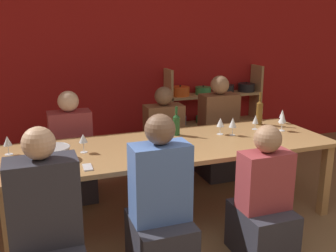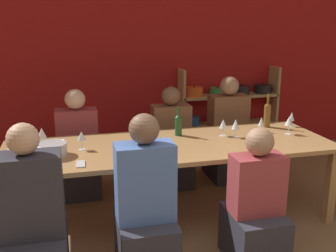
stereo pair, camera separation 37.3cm
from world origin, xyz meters
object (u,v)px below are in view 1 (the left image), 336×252
person_near_c (47,243)px  wine_glass_red_a (256,120)px  person_near_b (263,210)px  wine_bottle_dark (259,112)px  wine_glass_empty_b (40,137)px  wine_glass_white_c (220,123)px  person_near_a (160,223)px  wine_glass_empty_a (8,141)px  wine_glass_white_d (152,141)px  person_far_a (72,160)px  wine_glass_empty_d (83,139)px  person_far_c (164,149)px  dining_table (172,151)px  cell_phone (88,167)px  shelf_unit (211,116)px  person_far_b (218,140)px  mixing_bowl (54,153)px  wine_bottle_green (176,124)px  wine_glass_white_b (233,123)px  wine_glass_empty_c (282,114)px  wine_glass_white_a (282,118)px

person_near_c → wine_glass_red_a: bearing=24.7°
person_near_b → wine_glass_red_a: bearing=61.8°
wine_bottle_dark → wine_glass_empty_b: bearing=-178.3°
wine_glass_white_c → wine_glass_empty_b: bearing=175.4°
person_near_a → person_near_b: size_ratio=1.14×
wine_glass_empty_a → person_near_c: person_near_c is taller
wine_glass_white_d → person_near_a: size_ratio=0.13×
wine_glass_empty_b → person_far_a: bearing=60.0°
wine_glass_white_c → person_far_a: person_far_a is taller
wine_glass_empty_d → person_far_c: (1.03, 0.81, -0.47)m
dining_table → cell_phone: cell_phone is taller
shelf_unit → person_near_a: size_ratio=1.13×
wine_glass_white_d → person_far_c: bearing=65.2°
wine_glass_empty_a → wine_glass_white_d: 1.24m
wine_glass_empty_d → person_far_b: bearing=25.6°
wine_glass_white_d → person_far_a: size_ratio=0.14×
wine_glass_empty_a → shelf_unit: bearing=29.8°
mixing_bowl → wine_glass_red_a: wine_glass_red_a is taller
person_far_a → wine_bottle_green: bearing=150.0°
wine_glass_empty_a → wine_glass_white_d: bearing=-18.9°
person_near_a → person_far_c: 1.83m
wine_glass_empty_d → person_near_b: (1.28, -0.89, -0.48)m
dining_table → wine_glass_red_a: 1.05m
wine_bottle_dark → wine_glass_empty_a: size_ratio=2.18×
wine_glass_empty_a → wine_glass_white_d: (1.17, -0.40, -0.00)m
wine_glass_white_b → wine_glass_empty_b: 1.85m
wine_glass_empty_d → person_near_c: bearing=-113.8°
wine_bottle_dark → person_far_b: 0.73m
person_far_b → cell_phone: bearing=34.6°
cell_phone → dining_table: bearing=22.8°
wine_glass_white_d → person_near_b: 1.08m
cell_phone → wine_glass_empty_a: bearing=136.8°
cell_phone → person_far_a: size_ratio=0.13×
wine_glass_empty_c → person_far_c: 1.41m
person_near_a → person_far_c: size_ratio=1.10×
wine_bottle_dark → wine_glass_white_d: wine_bottle_dark is taller
wine_bottle_dark → wine_glass_empty_a: bearing=-176.8°
wine_glass_empty_b → person_near_c: bearing=-91.8°
wine_glass_empty_b → wine_glass_empty_d: (0.35, -0.24, 0.01)m
wine_glass_empty_a → person_far_c: size_ratio=0.14×
dining_table → cell_phone: 0.91m
wine_glass_red_a → person_far_a: person_far_a is taller
shelf_unit → wine_glass_empty_c: 1.50m
person_far_a → person_far_c: size_ratio=1.01×
person_near_b → wine_glass_empty_c: bearing=49.7°
wine_glass_white_a → person_far_b: bearing=110.0°
mixing_bowl → person_near_c: size_ratio=0.22×
wine_glass_empty_d → cell_phone: 0.41m
wine_glass_red_a → wine_glass_white_c: (-0.44, -0.04, 0.02)m
wine_bottle_dark → person_near_c: 2.69m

